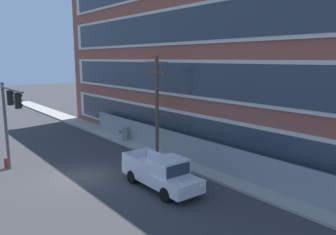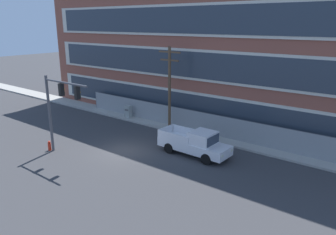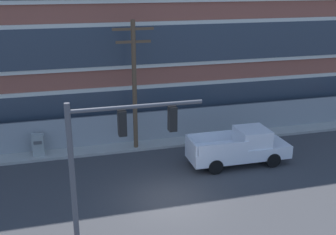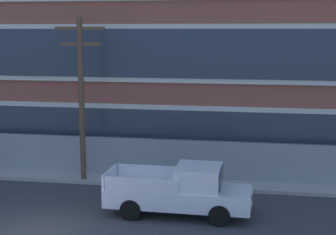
% 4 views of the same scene
% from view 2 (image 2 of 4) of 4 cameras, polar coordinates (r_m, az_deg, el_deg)
% --- Properties ---
extents(ground_plane, '(160.00, 160.00, 0.00)m').
position_cam_2_polar(ground_plane, '(25.67, -7.88, -5.87)').
color(ground_plane, '#38383A').
extents(sidewalk_building_side, '(80.00, 2.17, 0.16)m').
position_cam_2_polar(sidewalk_building_side, '(30.64, 1.57, -1.85)').
color(sidewalk_building_side, '#9E9B93').
rests_on(sidewalk_building_side, ground).
extents(brick_mill_building, '(39.18, 12.07, 15.76)m').
position_cam_2_polar(brick_mill_building, '(34.92, 8.45, 13.29)').
color(brick_mill_building, brown).
rests_on(brick_mill_building, ground).
extents(chain_link_fence, '(27.22, 0.06, 2.01)m').
position_cam_2_polar(chain_link_fence, '(29.52, 4.83, -0.70)').
color(chain_link_fence, gray).
rests_on(chain_link_fence, ground).
extents(traffic_signal_mast, '(4.76, 0.43, 5.89)m').
position_cam_2_polar(traffic_signal_mast, '(24.83, -18.49, 2.72)').
color(traffic_signal_mast, '#4C4C51').
rests_on(traffic_signal_mast, ground).
extents(pickup_truck_white, '(5.63, 2.07, 1.98)m').
position_cam_2_polar(pickup_truck_white, '(24.48, 4.78, -4.52)').
color(pickup_truck_white, silver).
rests_on(pickup_truck_white, ground).
extents(utility_pole_near_corner, '(2.31, 0.26, 7.63)m').
position_cam_2_polar(utility_pole_near_corner, '(29.24, 0.26, 5.68)').
color(utility_pole_near_corner, brown).
rests_on(utility_pole_near_corner, ground).
extents(electrical_cabinet, '(0.65, 0.49, 1.42)m').
position_cam_2_polar(electrical_cabinet, '(33.85, -6.94, 0.92)').
color(electrical_cabinet, '#939993').
rests_on(electrical_cabinet, ground).
extents(fire_hydrant, '(0.24, 0.24, 0.78)m').
position_cam_2_polar(fire_hydrant, '(27.11, -19.94, -4.64)').
color(fire_hydrant, red).
rests_on(fire_hydrant, ground).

